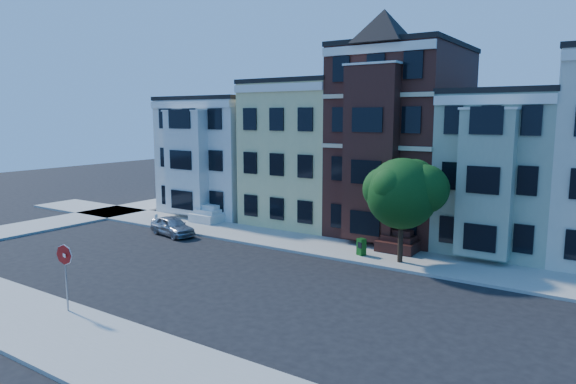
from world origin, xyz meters
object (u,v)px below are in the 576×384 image
Objects in this scene: street_tree at (402,198)px; parked_car at (172,226)px; fire_hydrant at (156,221)px; newspaper_box at (361,247)px; stop_sign at (66,274)px.

street_tree is 15.41m from parked_car.
newspaper_box is at bearing 3.68° from fire_hydrant.
stop_sign is at bearing -121.03° from street_tree.
street_tree is 16.33m from stop_sign.
street_tree is at bearing 2.93° from fire_hydrant.
parked_car is (-14.99, -2.01, -2.94)m from street_tree.
parked_car is at bearing -147.49° from newspaper_box.
newspaper_box is at bearing -68.44° from parked_car.
newspaper_box is 1.41× the size of fire_hydrant.
street_tree is 2.23× the size of stop_sign.
stop_sign is (6.63, -11.89, 1.05)m from parked_car.
street_tree is at bearing -70.17° from parked_car.
parked_car is 2.98m from fire_hydrant.
stop_sign is (-8.36, -13.90, -1.89)m from street_tree.
fire_hydrant is at bearing 140.51° from stop_sign.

